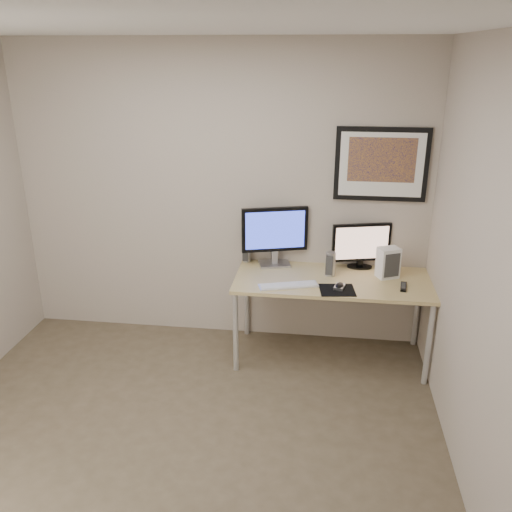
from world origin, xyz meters
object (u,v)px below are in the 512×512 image
object	(u,v)px
monitor_large	(275,234)
fan_unit	(388,263)
speaker_left	(247,252)
framed_art	(381,164)
monitor_tv	(361,245)
speaker_right	(331,264)
keyboard	(288,285)
desk	(332,286)

from	to	relation	value
monitor_large	fan_unit	distance (m)	0.98
monitor_large	fan_unit	size ratio (longest dim) A/B	2.19
monitor_large	speaker_left	size ratio (longest dim) A/B	3.18
framed_art	fan_unit	size ratio (longest dim) A/B	2.94
framed_art	monitor_tv	world-z (taller)	framed_art
speaker_right	fan_unit	bearing A→B (deg)	16.06
speaker_right	keyboard	world-z (taller)	speaker_right
desk	speaker_left	distance (m)	0.83
keyboard	fan_unit	xyz separation A→B (m)	(0.80, 0.29, 0.12)
speaker_right	fan_unit	world-z (taller)	fan_unit
framed_art	monitor_large	size ratio (longest dim) A/B	1.34
framed_art	speaker_right	bearing A→B (deg)	-145.82
speaker_right	monitor_large	bearing A→B (deg)	174.45
monitor_large	speaker_left	xyz separation A→B (m)	(-0.25, 0.06, -0.20)
monitor_tv	speaker_left	world-z (taller)	monitor_tv
framed_art	fan_unit	xyz separation A→B (m)	(0.10, -0.23, -0.76)
framed_art	speaker_left	distance (m)	1.37
keyboard	monitor_tv	bearing A→B (deg)	22.07
desk	keyboard	world-z (taller)	keyboard
desk	monitor_tv	distance (m)	0.46
monitor_large	monitor_tv	distance (m)	0.74
monitor_tv	fan_unit	bearing A→B (deg)	-54.20
speaker_left	fan_unit	distance (m)	1.22
framed_art	speaker_left	size ratio (longest dim) A/B	4.27
monitor_tv	monitor_large	bearing A→B (deg)	168.08
monitor_tv	framed_art	bearing A→B (deg)	9.13
speaker_left	fan_unit	size ratio (longest dim) A/B	0.69
framed_art	keyboard	world-z (taller)	framed_art
fan_unit	monitor_large	bearing A→B (deg)	146.86
desk	fan_unit	distance (m)	0.50
keyboard	speaker_left	bearing A→B (deg)	112.21
desk	fan_unit	size ratio (longest dim) A/B	6.27
speaker_left	monitor_large	bearing A→B (deg)	1.87
speaker_left	fan_unit	world-z (taller)	fan_unit
speaker_left	fan_unit	bearing A→B (deg)	5.19
monitor_tv	keyboard	xyz separation A→B (m)	(-0.58, -0.47, -0.20)
speaker_left	keyboard	xyz separation A→B (m)	(0.41, -0.50, -0.08)
monitor_large	speaker_left	bearing A→B (deg)	151.02
desk	speaker_left	xyz separation A→B (m)	(-0.75, 0.30, 0.15)
speaker_left	speaker_right	xyz separation A→B (m)	(0.73, -0.22, 0.01)
monitor_large	keyboard	world-z (taller)	monitor_large
speaker_right	keyboard	size ratio (longest dim) A/B	0.43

